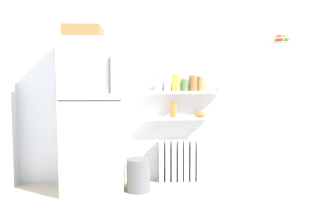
{
  "coord_description": "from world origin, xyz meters",
  "views": [
    {
      "loc": [
        -0.56,
        -2.46,
        1.36
      ],
      "look_at": [
        -0.27,
        1.6,
        1.05
      ],
      "focal_mm": 35.86,
      "sensor_mm": 36.0,
      "label": 1
    }
  ],
  "objects_px": {
    "storage_jar_1": "(167,83)",
    "vase": "(173,110)",
    "refrigerator": "(94,113)",
    "radiator": "(180,161)",
    "storage_jar_4": "(193,83)",
    "storage_jar_5": "(202,84)",
    "storage_jar_0": "(159,85)",
    "hanging_fruit_basket": "(281,39)",
    "storage_jar_2": "(176,83)",
    "storage_jar_3": "(185,85)",
    "shelf_bowl": "(201,114)",
    "trash_bin": "(138,175)"
  },
  "relations": [
    {
      "from": "storage_jar_1",
      "to": "vase",
      "type": "distance_m",
      "value": 0.36
    },
    {
      "from": "refrigerator",
      "to": "vase",
      "type": "distance_m",
      "value": 1.02
    },
    {
      "from": "radiator",
      "to": "storage_jar_1",
      "type": "distance_m",
      "value": 1.05
    },
    {
      "from": "storage_jar_4",
      "to": "storage_jar_5",
      "type": "relative_size",
      "value": 1.12
    },
    {
      "from": "radiator",
      "to": "storage_jar_5",
      "type": "xyz_separation_m",
      "value": [
        0.28,
        -0.03,
        1.03
      ]
    },
    {
      "from": "storage_jar_0",
      "to": "storage_jar_5",
      "type": "relative_size",
      "value": 0.86
    },
    {
      "from": "refrigerator",
      "to": "vase",
      "type": "xyz_separation_m",
      "value": [
        0.99,
        0.22,
        0.01
      ]
    },
    {
      "from": "refrigerator",
      "to": "storage_jar_0",
      "type": "height_order",
      "value": "refrigerator"
    },
    {
      "from": "radiator",
      "to": "storage_jar_5",
      "type": "height_order",
      "value": "storage_jar_5"
    },
    {
      "from": "storage_jar_5",
      "to": "hanging_fruit_basket",
      "type": "xyz_separation_m",
      "value": [
        0.84,
        -0.48,
        0.53
      ]
    },
    {
      "from": "vase",
      "to": "refrigerator",
      "type": "bearing_deg",
      "value": -167.3
    },
    {
      "from": "radiator",
      "to": "storage_jar_2",
      "type": "relative_size",
      "value": 2.54
    },
    {
      "from": "storage_jar_5",
      "to": "vase",
      "type": "xyz_separation_m",
      "value": [
        -0.38,
        0.0,
        -0.34
      ]
    },
    {
      "from": "storage_jar_3",
      "to": "storage_jar_4",
      "type": "xyz_separation_m",
      "value": [
        0.11,
        0.0,
        0.02
      ]
    },
    {
      "from": "refrigerator",
      "to": "storage_jar_5",
      "type": "relative_size",
      "value": 10.39
    },
    {
      "from": "refrigerator",
      "to": "vase",
      "type": "bearing_deg",
      "value": 12.7
    },
    {
      "from": "storage_jar_1",
      "to": "refrigerator",
      "type": "bearing_deg",
      "value": -166.26
    },
    {
      "from": "radiator",
      "to": "vase",
      "type": "distance_m",
      "value": 0.7
    },
    {
      "from": "refrigerator",
      "to": "shelf_bowl",
      "type": "distance_m",
      "value": 1.38
    },
    {
      "from": "refrigerator",
      "to": "storage_jar_5",
      "type": "distance_m",
      "value": 1.43
    },
    {
      "from": "storage_jar_0",
      "to": "vase",
      "type": "relative_size",
      "value": 0.84
    },
    {
      "from": "storage_jar_1",
      "to": "storage_jar_4",
      "type": "relative_size",
      "value": 0.99
    },
    {
      "from": "refrigerator",
      "to": "storage_jar_3",
      "type": "bearing_deg",
      "value": 11.09
    },
    {
      "from": "radiator",
      "to": "vase",
      "type": "relative_size",
      "value": 2.86
    },
    {
      "from": "shelf_bowl",
      "to": "trash_bin",
      "type": "xyz_separation_m",
      "value": [
        -0.82,
        -0.32,
        -0.7
      ]
    },
    {
      "from": "storage_jar_2",
      "to": "vase",
      "type": "height_order",
      "value": "storage_jar_2"
    },
    {
      "from": "radiator",
      "to": "storage_jar_0",
      "type": "bearing_deg",
      "value": -173.95
    },
    {
      "from": "storage_jar_0",
      "to": "storage_jar_4",
      "type": "relative_size",
      "value": 0.77
    },
    {
      "from": "radiator",
      "to": "vase",
      "type": "height_order",
      "value": "vase"
    },
    {
      "from": "refrigerator",
      "to": "storage_jar_3",
      "type": "relative_size",
      "value": 12.03
    },
    {
      "from": "storage_jar_3",
      "to": "refrigerator",
      "type": "bearing_deg",
      "value": -168.91
    },
    {
      "from": "radiator",
      "to": "hanging_fruit_basket",
      "type": "xyz_separation_m",
      "value": [
        1.13,
        -0.51,
        1.55
      ]
    },
    {
      "from": "storage_jar_1",
      "to": "hanging_fruit_basket",
      "type": "height_order",
      "value": "hanging_fruit_basket"
    },
    {
      "from": "radiator",
      "to": "storage_jar_5",
      "type": "bearing_deg",
      "value": -6.05
    },
    {
      "from": "radiator",
      "to": "storage_jar_2",
      "type": "height_order",
      "value": "storage_jar_2"
    },
    {
      "from": "storage_jar_5",
      "to": "hanging_fruit_basket",
      "type": "distance_m",
      "value": 1.1
    },
    {
      "from": "vase",
      "to": "trash_bin",
      "type": "xyz_separation_m",
      "value": [
        -0.46,
        -0.32,
        -0.76
      ]
    },
    {
      "from": "storage_jar_4",
      "to": "storage_jar_5",
      "type": "height_order",
      "value": "storage_jar_4"
    },
    {
      "from": "storage_jar_4",
      "to": "shelf_bowl",
      "type": "distance_m",
      "value": 0.43
    },
    {
      "from": "radiator",
      "to": "storage_jar_4",
      "type": "relative_size",
      "value": 2.62
    },
    {
      "from": "trash_bin",
      "to": "refrigerator",
      "type": "bearing_deg",
      "value": 169.56
    },
    {
      "from": "storage_jar_3",
      "to": "storage_jar_5",
      "type": "bearing_deg",
      "value": 0.0
    },
    {
      "from": "refrigerator",
      "to": "storage_jar_1",
      "type": "bearing_deg",
      "value": 13.74
    },
    {
      "from": "refrigerator",
      "to": "hanging_fruit_basket",
      "type": "xyz_separation_m",
      "value": [
        2.21,
        -0.25,
        0.88
      ]
    },
    {
      "from": "vase",
      "to": "trash_bin",
      "type": "distance_m",
      "value": 0.95
    },
    {
      "from": "storage_jar_5",
      "to": "shelf_bowl",
      "type": "height_order",
      "value": "storage_jar_5"
    },
    {
      "from": "trash_bin",
      "to": "hanging_fruit_basket",
      "type": "height_order",
      "value": "hanging_fruit_basket"
    },
    {
      "from": "hanging_fruit_basket",
      "to": "storage_jar_1",
      "type": "bearing_deg",
      "value": 159.76
    },
    {
      "from": "refrigerator",
      "to": "trash_bin",
      "type": "height_order",
      "value": "refrigerator"
    },
    {
      "from": "storage_jar_3",
      "to": "hanging_fruit_basket",
      "type": "xyz_separation_m",
      "value": [
        1.07,
        -0.48,
        0.54
      ]
    }
  ]
}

